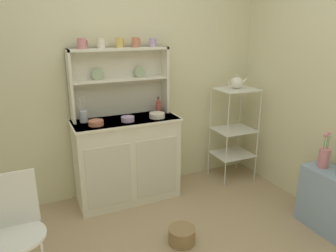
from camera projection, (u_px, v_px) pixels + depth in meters
wall_back at (119, 77)px, 3.28m from camera, size 3.84×0.05×2.50m
hutch_cabinet at (127, 159)px, 3.29m from camera, size 1.06×0.45×0.87m
hutch_shelf_unit at (119, 77)px, 3.19m from camera, size 0.99×0.18×0.68m
bakers_rack at (234, 124)px, 3.69m from camera, size 0.44×0.38×1.09m
side_shelf_blue at (329, 201)px, 2.84m from camera, size 0.28×0.48×0.55m
wire_chair at (16, 223)px, 2.10m from camera, size 0.36×0.36×0.85m
floor_basket at (182, 235)px, 2.70m from camera, size 0.23×0.23×0.14m
cup_rose_0 at (82, 43)px, 2.91m from camera, size 0.10×0.08×0.09m
cup_cream_1 at (101, 43)px, 2.98m from camera, size 0.09×0.07×0.09m
cup_gold_2 at (120, 43)px, 3.05m from camera, size 0.08×0.07×0.09m
cup_terracotta_3 at (136, 42)px, 3.12m from camera, size 0.09×0.07×0.09m
cup_lilac_4 at (153, 42)px, 3.19m from camera, size 0.08×0.06×0.08m
bowl_mixing_large at (96, 123)px, 2.97m from camera, size 0.14×0.14×0.05m
bowl_floral_medium at (128, 119)px, 3.09m from camera, size 0.13×0.13×0.05m
bowl_cream_small at (157, 115)px, 3.22m from camera, size 0.16×0.16×0.05m
jam_bottle at (158, 107)px, 3.37m from camera, size 0.05×0.05×0.17m
utensil_jar at (84, 116)px, 3.06m from camera, size 0.08×0.08×0.25m
porcelain_teapot at (237, 83)px, 3.54m from camera, size 0.22×0.13×0.15m
flower_vase at (324, 156)px, 2.82m from camera, size 0.09×0.09×0.33m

